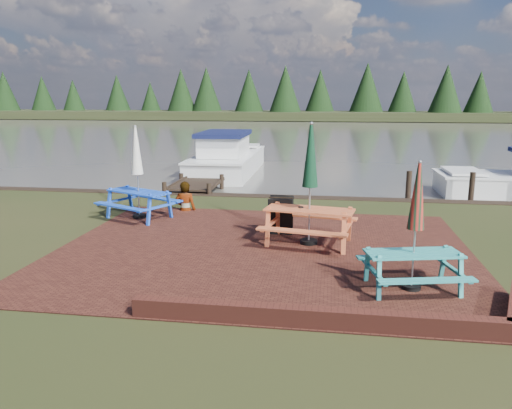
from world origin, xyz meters
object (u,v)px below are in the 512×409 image
object	(u,v)px
picnic_table_red	(310,203)
person	(185,182)
picnic_table_blue	(138,187)
boat_jetty	(227,160)
chalkboard	(281,215)
jetty	(215,172)
picnic_table_teal	(414,247)

from	to	relation	value
picnic_table_red	person	distance (m)	4.74
picnic_table_blue	boat_jetty	distance (m)	9.64
picnic_table_red	picnic_table_blue	size ratio (longest dim) A/B	1.08
picnic_table_red	chalkboard	xyz separation A→B (m)	(-0.72, 0.73, -0.48)
picnic_table_blue	chalkboard	xyz separation A→B (m)	(4.06, -1.09, -0.40)
picnic_table_blue	person	distance (m)	1.46
boat_jetty	person	xyz separation A→B (m)	(0.53, -8.57, 0.42)
person	chalkboard	bearing A→B (deg)	142.02
boat_jetty	picnic_table_blue	bearing A→B (deg)	-94.02
boat_jetty	jetty	bearing A→B (deg)	-96.81
jetty	person	xyz separation A→B (m)	(0.70, -6.81, 0.75)
picnic_table_teal	person	distance (m)	7.81
jetty	person	size ratio (longest dim) A/B	5.23
chalkboard	jetty	distance (m)	9.71
person	jetty	bearing A→B (deg)	-87.03
picnic_table_blue	jetty	size ratio (longest dim) A/B	0.28
picnic_table_blue	chalkboard	world-z (taller)	picnic_table_blue
picnic_table_teal	picnic_table_red	world-z (taller)	picnic_table_red
chalkboard	person	bearing A→B (deg)	143.22
picnic_table_blue	person	size ratio (longest dim) A/B	1.46
chalkboard	picnic_table_teal	bearing A→B (deg)	-52.44
picnic_table_red	boat_jetty	distance (m)	12.23
picnic_table_blue	jetty	bearing A→B (deg)	113.59
picnic_table_teal	picnic_table_blue	size ratio (longest dim) A/B	0.89
picnic_table_teal	chalkboard	xyz separation A→B (m)	(-2.63, 3.21, -0.31)
picnic_table_teal	chalkboard	world-z (taller)	picnic_table_teal
picnic_table_teal	boat_jetty	world-z (taller)	picnic_table_teal
picnic_table_red	person	xyz separation A→B (m)	(-3.77, 2.87, -0.09)
boat_jetty	person	size ratio (longest dim) A/B	4.33
picnic_table_red	boat_jetty	xyz separation A→B (m)	(-4.30, 11.43, -0.51)
chalkboard	person	xyz separation A→B (m)	(-3.05, 2.14, 0.39)
picnic_table_blue	jetty	distance (m)	7.90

